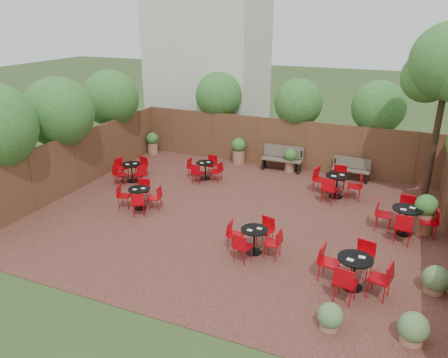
% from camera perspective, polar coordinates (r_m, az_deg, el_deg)
% --- Properties ---
extents(ground, '(80.00, 80.00, 0.00)m').
position_cam_1_polar(ground, '(13.18, 1.38, -5.13)').
color(ground, '#354F23').
rests_on(ground, ground).
extents(courtyard_paving, '(12.00, 10.00, 0.02)m').
position_cam_1_polar(courtyard_paving, '(13.17, 1.38, -5.09)').
color(courtyard_paving, '#3A1D17').
rests_on(courtyard_paving, ground).
extents(fence_back, '(12.00, 0.08, 2.00)m').
position_cam_1_polar(fence_back, '(17.25, 7.57, 4.78)').
color(fence_back, brown).
rests_on(fence_back, ground).
extents(fence_left, '(0.08, 10.00, 2.00)m').
position_cam_1_polar(fence_left, '(15.83, -19.24, 2.20)').
color(fence_left, brown).
rests_on(fence_left, ground).
extents(neighbour_building, '(5.00, 4.00, 8.00)m').
position_cam_1_polar(neighbour_building, '(21.00, -2.02, 16.26)').
color(neighbour_building, silver).
rests_on(neighbour_building, ground).
extents(overhang_foliage, '(15.63, 10.61, 2.62)m').
position_cam_1_polar(overhang_foliage, '(15.09, -6.71, 9.00)').
color(overhang_foliage, '#2C6B22').
rests_on(overhang_foliage, ground).
extents(courtyard_tree, '(2.52, 2.42, 5.70)m').
position_cam_1_polar(courtyard_tree, '(14.36, 27.94, 13.05)').
color(courtyard_tree, black).
rests_on(courtyard_tree, courtyard_paving).
extents(park_bench_left, '(1.62, 0.56, 0.99)m').
position_cam_1_polar(park_bench_left, '(17.00, 7.87, 2.84)').
color(park_bench_left, brown).
rests_on(park_bench_left, courtyard_paving).
extents(park_bench_right, '(1.38, 0.48, 0.85)m').
position_cam_1_polar(park_bench_right, '(16.57, 16.74, 1.35)').
color(park_bench_right, brown).
rests_on(park_bench_right, courtyard_paving).
extents(bistro_tables, '(10.99, 6.72, 0.91)m').
position_cam_1_polar(bistro_tables, '(13.00, 6.38, -3.45)').
color(bistro_tables, black).
rests_on(bistro_tables, courtyard_paving).
extents(planters, '(11.57, 4.13, 1.15)m').
position_cam_1_polar(planters, '(15.88, 6.96, 1.78)').
color(planters, '#94664A').
rests_on(planters, courtyard_paving).
extents(low_shrubs, '(2.52, 2.67, 0.64)m').
position_cam_1_polar(low_shrubs, '(9.76, 22.88, -15.39)').
color(low_shrubs, '#94664A').
rests_on(low_shrubs, courtyard_paving).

